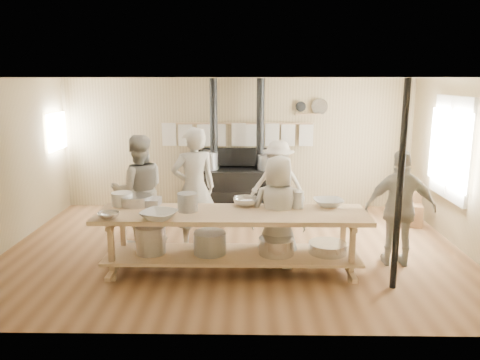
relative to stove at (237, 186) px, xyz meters
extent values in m
plane|color=brown|center=(0.01, -2.12, -0.52)|extent=(7.00, 7.00, 0.00)
plane|color=tan|center=(0.01, 0.38, 0.78)|extent=(7.00, 0.00, 7.00)
plane|color=tan|center=(0.01, -4.62, 0.78)|extent=(7.00, 0.00, 7.00)
plane|color=tan|center=(-3.49, -2.12, 0.78)|extent=(0.00, 5.00, 5.00)
plane|color=tan|center=(3.51, -2.12, 0.78)|extent=(0.00, 5.00, 5.00)
plane|color=beige|center=(0.01, -2.12, 2.08)|extent=(7.00, 7.00, 0.00)
cube|color=beige|center=(3.48, -1.52, 0.98)|extent=(0.06, 1.35, 1.65)
plane|color=white|center=(3.44, -1.52, 0.98)|extent=(0.00, 1.50, 1.50)
cube|color=beige|center=(3.43, -1.52, 0.98)|extent=(0.02, 0.03, 1.50)
plane|color=white|center=(-3.44, -0.12, 1.08)|extent=(0.00, 0.90, 0.90)
cube|color=black|center=(0.01, -0.02, -0.10)|extent=(1.80, 0.70, 0.85)
cube|color=black|center=(0.01, -0.02, -0.47)|extent=(1.90, 0.75, 0.10)
cube|color=black|center=(0.01, 0.28, 0.53)|extent=(1.80, 0.12, 0.35)
cylinder|color=black|center=(-0.44, 0.03, 1.20)|extent=(0.15, 0.15, 1.75)
cylinder|color=black|center=(0.46, 0.03, 1.20)|extent=(0.15, 0.15, 1.75)
cylinder|color=#B2B2B7|center=(-0.54, -0.02, 0.50)|extent=(0.36, 0.36, 0.34)
cylinder|color=gray|center=(0.56, -0.07, 0.48)|extent=(0.30, 0.30, 0.30)
cylinder|color=tan|center=(0.01, 0.28, 1.20)|extent=(3.00, 0.04, 0.04)
cube|color=silver|center=(-1.34, 0.28, 0.98)|extent=(0.28, 0.01, 0.46)
cube|color=silver|center=(-1.01, 0.28, 0.98)|extent=(0.28, 0.01, 0.46)
cube|color=silver|center=(-0.67, 0.28, 0.98)|extent=(0.28, 0.01, 0.46)
cube|color=silver|center=(-0.33, 0.28, 0.98)|extent=(0.28, 0.01, 0.46)
cube|color=silver|center=(0.01, 0.28, 0.98)|extent=(0.28, 0.01, 0.46)
cube|color=silver|center=(0.34, 0.28, 0.98)|extent=(0.28, 0.01, 0.46)
cube|color=silver|center=(0.68, 0.28, 0.98)|extent=(0.28, 0.01, 0.46)
cube|color=silver|center=(1.02, 0.28, 0.98)|extent=(0.28, 0.01, 0.46)
cube|color=silver|center=(1.36, 0.28, 0.98)|extent=(0.28, 0.01, 0.46)
cube|color=tan|center=(1.41, 0.30, 1.38)|extent=(0.50, 0.14, 0.03)
cylinder|color=black|center=(1.26, 0.32, 1.53)|extent=(0.20, 0.04, 0.20)
cylinder|color=silver|center=(1.63, 0.32, 1.53)|extent=(0.32, 0.03, 0.32)
cube|color=tan|center=(0.01, -3.02, 0.30)|extent=(3.60, 0.90, 0.06)
cube|color=tan|center=(0.01, -3.02, -0.27)|extent=(3.40, 0.80, 0.04)
cube|color=tan|center=(0.01, -3.02, -0.32)|extent=(3.30, 0.06, 0.06)
cube|color=tan|center=(-1.54, -3.32, -0.10)|extent=(0.07, 0.07, 0.85)
cube|color=tan|center=(-1.54, -2.72, -0.10)|extent=(0.07, 0.07, 0.85)
cube|color=tan|center=(1.56, -3.32, -0.10)|extent=(0.07, 0.07, 0.85)
cube|color=tan|center=(1.56, -2.72, -0.10)|extent=(0.07, 0.07, 0.85)
cylinder|color=#B2B2B7|center=(-1.09, -3.02, -0.06)|extent=(0.40, 0.40, 0.38)
cylinder|color=gray|center=(-0.29, -3.02, -0.10)|extent=(0.44, 0.44, 0.30)
cylinder|color=silver|center=(0.61, -3.02, -0.14)|extent=(0.48, 0.48, 0.22)
cylinder|color=silver|center=(1.31, -3.02, -0.18)|extent=(0.52, 0.52, 0.14)
cylinder|color=black|center=(2.06, -3.47, 0.78)|extent=(0.08, 0.08, 2.60)
imported|color=#A29C8F|center=(-0.61, -2.05, 0.42)|extent=(0.80, 0.67, 1.88)
imported|color=#A29C8F|center=(-1.49, -1.90, 0.35)|extent=(1.01, 0.89, 1.75)
imported|color=#A29C8F|center=(0.64, -2.79, 0.27)|extent=(0.83, 0.60, 1.58)
imported|color=#A29C8F|center=(2.34, -2.70, 0.30)|extent=(1.00, 0.50, 1.64)
imported|color=#A29C8F|center=(0.75, -0.88, 0.24)|extent=(1.11, 0.84, 1.53)
cube|color=brown|center=(3.16, -0.89, -0.33)|extent=(0.44, 0.44, 0.39)
cube|color=brown|center=(3.20, -0.73, 0.04)|extent=(0.36, 0.12, 0.43)
imported|color=silver|center=(-0.91, -3.35, 0.38)|extent=(0.56, 0.56, 0.11)
imported|color=silver|center=(-1.54, -3.35, 0.37)|extent=(0.38, 0.38, 0.08)
imported|color=silver|center=(1.34, -2.69, 0.38)|extent=(0.45, 0.45, 0.10)
imported|color=silver|center=(0.19, -2.69, 0.39)|extent=(0.51, 0.51, 0.11)
cube|color=#B2B2B7|center=(-1.24, -2.69, 0.38)|extent=(0.45, 0.31, 0.10)
cylinder|color=silver|center=(-1.35, -2.69, 0.40)|extent=(0.46, 0.46, 0.14)
cylinder|color=gray|center=(-0.59, -2.97, 0.45)|extent=(0.30, 0.30, 0.25)
cylinder|color=silver|center=(-1.54, -2.69, 0.42)|extent=(0.34, 0.34, 0.18)
cylinder|color=silver|center=(0.90, -2.80, 0.45)|extent=(0.19, 0.19, 0.23)
camera|label=1|loc=(0.21, -9.00, 2.07)|focal=35.00mm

